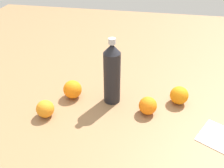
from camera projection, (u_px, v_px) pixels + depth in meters
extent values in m
plane|color=olive|center=(119.00, 98.00, 1.04)|extent=(2.40, 2.40, 0.00)
cylinder|color=black|center=(112.00, 78.00, 0.97)|extent=(0.07, 0.07, 0.22)
cone|color=black|center=(112.00, 49.00, 0.90)|extent=(0.07, 0.07, 0.04)
cylinder|color=#B2B7BF|center=(112.00, 41.00, 0.88)|extent=(0.03, 0.03, 0.02)
sphere|color=orange|center=(148.00, 106.00, 0.94)|extent=(0.07, 0.07, 0.07)
sphere|color=orange|center=(179.00, 95.00, 0.99)|extent=(0.07, 0.07, 0.07)
sphere|color=orange|center=(73.00, 89.00, 1.02)|extent=(0.08, 0.08, 0.08)
sphere|color=orange|center=(45.00, 109.00, 0.93)|extent=(0.07, 0.07, 0.07)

